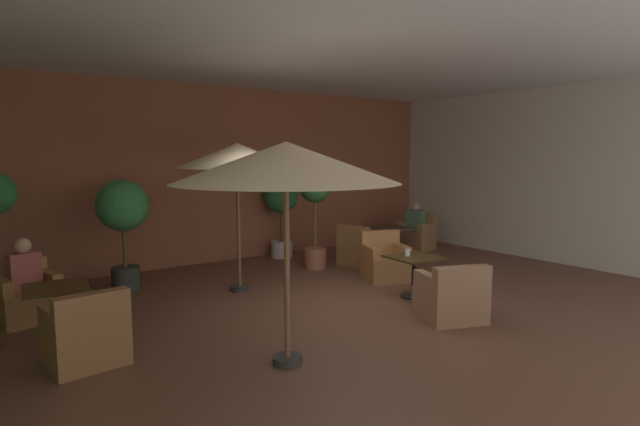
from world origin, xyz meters
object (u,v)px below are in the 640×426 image
Objects in this scene: armchair_front_left_north at (385,262)px; patio_umbrella_tall_red at (237,157)px; cafe_table_front_right at (56,298)px; patio_umbrella_center_beige at (286,164)px; armchair_mid_center_north at (360,250)px; armchair_mid_center_east at (416,236)px; patron_by_window at (416,219)px; potted_tree_left_corner at (123,214)px; armchair_front_right_east at (25,298)px; iced_drink_cup at (408,253)px; potted_tree_right_corner at (281,205)px; cafe_table_front_left at (414,265)px; armchair_front_left_east at (452,298)px; potted_tree_mid_left at (315,206)px; patron_blue_shirt at (24,267)px; armchair_front_right_north at (86,336)px; cafe_table_mid_center at (390,234)px.

patio_umbrella_tall_red reaches higher than armchair_front_left_north.
patio_umbrella_center_beige reaches higher than cafe_table_front_right.
armchair_mid_center_north is 1.00× the size of armchair_mid_center_east.
patron_by_window is at bearing 9.61° from patio_umbrella_tall_red.
potted_tree_left_corner is at bearing 153.15° from armchair_front_left_north.
armchair_front_right_east is 5.51m from iced_drink_cup.
cafe_table_front_right is 5.53m from potted_tree_right_corner.
potted_tree_left_corner is (-0.58, 4.12, -0.88)m from patio_umbrella_center_beige.
patio_umbrella_tall_red is at bearing 136.57° from cafe_table_front_left.
armchair_front_left_north is 1.05× the size of armchair_mid_center_north.
armchair_front_right_east is 3.61m from patio_umbrella_tall_red.
armchair_front_left_east is at bearing -110.68° from cafe_table_front_left.
armchair_front_left_east is 5.34m from potted_tree_left_corner.
armchair_front_left_north is at bearing -146.52° from patron_by_window.
potted_tree_left_corner is (-4.40, 0.82, 0.95)m from armchair_mid_center_north.
iced_drink_cup is (0.34, 1.16, 0.40)m from armchair_front_left_east.
patron_by_window reaches higher than iced_drink_cup.
armchair_mid_center_east reaches higher than armchair_mid_center_north.
potted_tree_mid_left is 2.67× the size of patron_blue_shirt.
armchair_front_left_north is at bearing -11.74° from patron_blue_shirt.
patio_umbrella_center_beige is at bearing -120.86° from potted_tree_right_corner.
armchair_front_right_north is 3.72m from patio_umbrella_tall_red.
armchair_front_right_north is at bearing -147.20° from patio_umbrella_tall_red.
armchair_mid_center_east is at bearing 48.74° from armchair_front_left_east.
armchair_front_left_north is 1.27m from armchair_mid_center_north.
armchair_mid_center_north is 2.02m from potted_tree_right_corner.
cafe_table_front_right is 1.04m from patron_blue_shirt.
patron_by_window is (1.05, 0.24, 0.22)m from cafe_table_mid_center.
cafe_table_front_right is at bearing 96.62° from armchair_front_right_north.
armchair_front_left_north is at bearing -26.85° from potted_tree_left_corner.
armchair_front_right_north is 0.44× the size of potted_tree_mid_left.
armchair_front_left_east is 0.41× the size of patio_umbrella_tall_red.
armchair_front_left_east is 0.52× the size of potted_tree_mid_left.
patron_blue_shirt is at bearing 156.25° from cafe_table_front_left.
armchair_mid_center_east is 3.23m from potted_tree_mid_left.
patio_umbrella_center_beige reaches higher than armchair_front_left_north.
armchair_mid_center_east is (3.43, 3.91, 0.02)m from armchair_front_left_east.
iced_drink_cup is (0.00, -2.52, -0.53)m from potted_tree_mid_left.
patron_by_window is at bearing -2.69° from potted_tree_left_corner.
armchair_front_left_north is 0.38× the size of patio_umbrella_tall_red.
patron_blue_shirt is at bearing 156.56° from iced_drink_cup.
potted_tree_left_corner is (-3.15, 4.21, 0.96)m from armchair_front_left_east.
patron_blue_shirt is at bearing 122.93° from patio_umbrella_center_beige.
cafe_table_mid_center is 7.03m from patron_blue_shirt.
cafe_table_mid_center is 1.19× the size of patron_blue_shirt.
armchair_mid_center_east is at bearing 9.64° from patio_umbrella_tall_red.
cafe_table_mid_center is (6.67, 2.34, 0.19)m from armchair_front_right_north.
patron_by_window reaches higher than cafe_table_front_right.
iced_drink_cup is (-0.91, -2.22, 0.40)m from armchair_mid_center_north.
cafe_table_front_left is at bearing -88.25° from potted_tree_mid_left.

